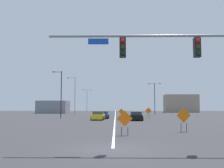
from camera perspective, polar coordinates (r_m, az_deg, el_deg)
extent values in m
plane|color=#2D2D30|center=(13.69, 0.21, -14.15)|extent=(213.12, 213.12, 0.00)
cube|color=white|center=(72.75, 0.75, -6.67)|extent=(0.16, 118.40, 0.01)
cylinder|color=gray|center=(14.23, 10.54, 10.48)|extent=(11.93, 0.14, 0.14)
cube|color=black|center=(14.54, 18.40, 7.70)|extent=(0.34, 0.32, 1.05)
sphere|color=red|center=(14.46, 18.57, 9.20)|extent=(0.22, 0.22, 0.22)
sphere|color=#3C3106|center=(14.38, 18.61, 7.85)|extent=(0.22, 0.22, 0.22)
sphere|color=black|center=(14.31, 18.65, 6.48)|extent=(0.22, 0.22, 0.22)
cube|color=black|center=(13.88, 2.39, 8.05)|extent=(0.34, 0.32, 1.05)
sphere|color=red|center=(13.80, 2.40, 9.62)|extent=(0.22, 0.22, 0.22)
sphere|color=#3C3106|center=(13.71, 2.41, 8.21)|extent=(0.22, 0.22, 0.22)
sphere|color=black|center=(13.64, 2.41, 6.78)|extent=(0.22, 0.22, 0.22)
cube|color=#1447B7|center=(13.99, -3.07, 9.44)|extent=(1.10, 0.03, 0.32)
cylinder|color=gray|center=(67.64, -8.25, -2.61)|extent=(0.16, 0.16, 9.78)
cylinder|color=gray|center=(68.14, -8.96, 1.38)|extent=(1.83, 0.08, 0.08)
cube|color=#262628|center=(68.31, -9.72, 1.37)|extent=(0.44, 0.24, 0.14)
cylinder|color=black|center=(47.58, -11.25, -2.31)|extent=(0.16, 0.16, 8.60)
cylinder|color=black|center=(48.11, -12.01, 2.64)|extent=(1.46, 0.08, 0.08)
cube|color=#262628|center=(48.27, -12.86, 2.63)|extent=(0.44, 0.24, 0.14)
cylinder|color=gray|center=(94.22, -5.60, -3.74)|extent=(0.16, 0.16, 8.29)
cylinder|color=gray|center=(94.47, -5.98, -1.31)|extent=(1.32, 0.08, 0.08)
cube|color=#262628|center=(94.55, -6.38, -1.31)|extent=(0.44, 0.24, 0.14)
cylinder|color=gray|center=(94.32, -5.18, -1.31)|extent=(1.32, 0.08, 0.08)
cube|color=#262628|center=(94.25, -4.78, -1.31)|extent=(0.44, 0.24, 0.14)
cylinder|color=black|center=(68.99, 9.48, -3.25)|extent=(0.16, 0.16, 8.30)
cylinder|color=black|center=(69.11, 8.82, 0.06)|extent=(1.50, 0.08, 0.08)
cube|color=#262628|center=(69.02, 8.20, 0.06)|extent=(0.44, 0.24, 0.14)
cylinder|color=black|center=(69.34, 10.04, 0.06)|extent=(1.50, 0.08, 0.08)
cube|color=#262628|center=(69.46, 10.66, 0.06)|extent=(0.44, 0.24, 0.14)
cube|color=orange|center=(23.23, 15.64, -6.72)|extent=(1.30, 0.28, 1.31)
cylinder|color=black|center=(23.18, 15.13, -9.30)|extent=(0.05, 0.05, 0.72)
cylinder|color=black|center=(23.40, 16.27, -9.23)|extent=(0.05, 0.05, 0.72)
cube|color=orange|center=(47.41, 8.10, -5.91)|extent=(1.20, 0.10, 1.19)
cylinder|color=black|center=(47.40, 7.84, -7.11)|extent=(0.05, 0.05, 0.74)
cylinder|color=black|center=(47.48, 8.39, -7.10)|extent=(0.05, 0.05, 0.74)
cube|color=orange|center=(19.60, 2.84, -7.69)|extent=(1.22, 0.04, 1.22)
cylinder|color=black|center=(19.66, 2.15, -10.43)|extent=(0.05, 0.05, 0.62)
cylinder|color=black|center=(19.67, 3.55, -10.42)|extent=(0.05, 0.05, 0.62)
cube|color=orange|center=(51.61, 2.07, -6.08)|extent=(1.10, 0.26, 1.11)
cylinder|color=black|center=(51.68, 1.84, -7.04)|extent=(0.05, 0.05, 0.60)
cylinder|color=black|center=(51.60, 2.31, -7.05)|extent=(0.05, 0.05, 0.60)
cube|color=gold|center=(41.52, -3.05, -7.25)|extent=(2.02, 4.60, 0.71)
cube|color=#333D47|center=(41.72, -3.01, -6.40)|extent=(1.74, 2.75, 0.51)
cylinder|color=black|center=(40.09, -4.60, -7.61)|extent=(0.25, 0.65, 0.64)
cylinder|color=black|center=(39.86, -2.06, -7.63)|extent=(0.25, 0.65, 0.64)
cylinder|color=black|center=(43.21, -3.97, -7.42)|extent=(0.25, 0.65, 0.64)
cylinder|color=black|center=(43.00, -1.61, -7.44)|extent=(0.25, 0.65, 0.64)
cube|color=black|center=(40.12, 5.40, -7.32)|extent=(2.06, 4.23, 0.70)
cube|color=#333D47|center=(39.89, 5.40, -6.47)|extent=(1.77, 2.35, 0.51)
cylinder|color=black|center=(41.61, 6.63, -7.49)|extent=(0.25, 0.65, 0.64)
cylinder|color=black|center=(41.56, 4.07, -7.52)|extent=(0.25, 0.65, 0.64)
cylinder|color=black|center=(38.71, 6.83, -7.68)|extent=(0.25, 0.65, 0.64)
cylinder|color=black|center=(38.67, 4.08, -7.71)|extent=(0.25, 0.65, 0.64)
cube|color=#1E389E|center=(46.39, -2.02, -7.06)|extent=(1.95, 4.30, 0.64)
cube|color=#333D47|center=(46.58, -2.00, -6.36)|extent=(1.75, 2.25, 0.47)
cylinder|color=black|center=(44.95, -3.35, -7.33)|extent=(0.22, 0.64, 0.64)
cylinder|color=black|center=(44.86, -0.87, -7.34)|extent=(0.22, 0.64, 0.64)
cylinder|color=black|center=(47.95, -3.10, -7.18)|extent=(0.22, 0.64, 0.64)
cylinder|color=black|center=(47.86, -0.77, -7.19)|extent=(0.22, 0.64, 0.64)
cube|color=gray|center=(82.55, -12.90, -5.01)|extent=(9.07, 7.95, 3.85)
cube|color=gray|center=(93.97, 15.09, -4.21)|extent=(11.54, 5.25, 6.25)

